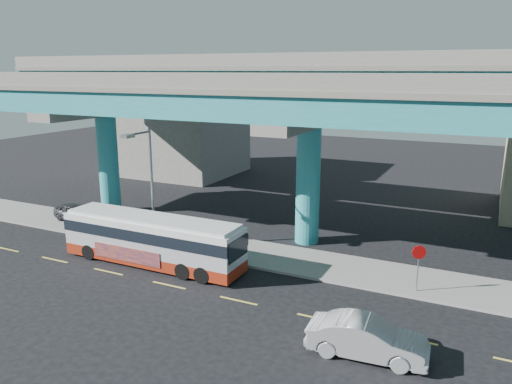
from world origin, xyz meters
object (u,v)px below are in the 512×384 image
at_px(transit_bus, 153,238).
at_px(street_lamp, 146,172).
at_px(sedan, 367,338).
at_px(stop_sign, 419,259).
at_px(parked_car, 75,213).

xyz_separation_m(transit_bus, street_lamp, (-1.65, 1.77, 3.34)).
relative_size(transit_bus, street_lamp, 1.51).
bearing_deg(sedan, street_lamp, 64.30).
height_order(transit_bus, stop_sign, transit_bus).
bearing_deg(parked_car, transit_bus, -101.46).
bearing_deg(stop_sign, parked_car, 175.60).
bearing_deg(street_lamp, sedan, -21.43).
relative_size(sedan, stop_sign, 1.97).
bearing_deg(transit_bus, parked_car, 158.36).
distance_m(parked_car, street_lamp, 9.32).
height_order(sedan, street_lamp, street_lamp).
distance_m(sedan, stop_sign, 6.65).
height_order(parked_car, street_lamp, street_lamp).
bearing_deg(transit_bus, stop_sign, 10.12).
relative_size(street_lamp, stop_sign, 3.05).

